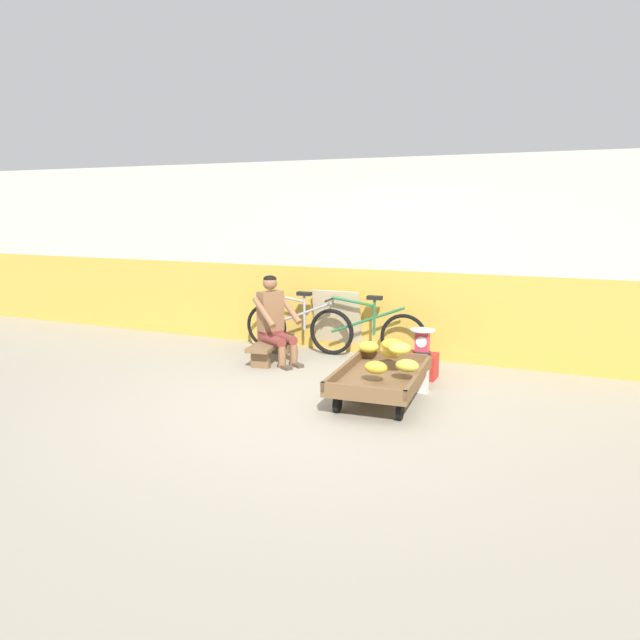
{
  "coord_description": "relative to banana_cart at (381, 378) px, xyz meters",
  "views": [
    {
      "loc": [
        2.38,
        -5.08,
        2.0
      ],
      "look_at": [
        -0.23,
        0.89,
        0.75
      ],
      "focal_mm": 32.74,
      "sensor_mm": 36.0,
      "label": 1
    }
  ],
  "objects": [
    {
      "name": "sign_board",
      "position": [
        -1.22,
        1.81,
        0.2
      ],
      "size": [
        0.7,
        0.21,
        0.88
      ],
      "color": "#C6B289",
      "rests_on": "ground"
    },
    {
      "name": "banana_pile",
      "position": [
        0.03,
        0.18,
        0.23
      ],
      "size": [
        0.88,
        1.0,
        0.26
      ],
      "color": "gold",
      "rests_on": "banana_cart"
    },
    {
      "name": "plastic_crate",
      "position": [
        0.19,
        1.0,
        -0.09
      ],
      "size": [
        0.36,
        0.28,
        0.3
      ],
      "color": "red",
      "rests_on": "ground"
    },
    {
      "name": "ground_plane",
      "position": [
        -0.6,
        -0.59,
        -0.24
      ],
      "size": [
        80.0,
        80.0,
        0.0
      ],
      "primitive_type": "plane",
      "color": "gray"
    },
    {
      "name": "shopping_bag",
      "position": [
        0.31,
        0.45,
        -0.12
      ],
      "size": [
        0.18,
        0.12,
        0.24
      ],
      "primitive_type": "cube",
      "color": "silver",
      "rests_on": "ground"
    },
    {
      "name": "vendor_seated",
      "position": [
        -1.77,
        0.96,
        0.33
      ],
      "size": [
        0.74,
        0.64,
        1.14
      ],
      "color": "brown",
      "rests_on": "ground"
    },
    {
      "name": "banana_cart",
      "position": [
        0.0,
        0.0,
        0.0
      ],
      "size": [
        0.94,
        1.5,
        0.36
      ],
      "color": "brown",
      "rests_on": "ground"
    },
    {
      "name": "low_bench",
      "position": [
        -1.85,
        1.01,
        -0.04
      ],
      "size": [
        0.45,
        1.13,
        0.27
      ],
      "color": "brown",
      "rests_on": "ground"
    },
    {
      "name": "weighing_scale",
      "position": [
        0.19,
        1.0,
        0.21
      ],
      "size": [
        0.3,
        0.3,
        0.29
      ],
      "color": "#28282D",
      "rests_on": "plastic_crate"
    },
    {
      "name": "back_wall",
      "position": [
        -0.6,
        2.02,
        1.09
      ],
      "size": [
        16.0,
        0.3,
        2.65
      ],
      "color": "gold",
      "rests_on": "ground"
    },
    {
      "name": "bicycle_far_left",
      "position": [
        -0.73,
        1.65,
        0.11
      ],
      "size": [
        1.66,
        0.48,
        0.86
      ],
      "color": "black",
      "rests_on": "ground"
    },
    {
      "name": "bicycle_near_left",
      "position": [
        -1.75,
        1.61,
        0.11
      ],
      "size": [
        1.66,
        0.48,
        0.86
      ],
      "color": "black",
      "rests_on": "ground"
    }
  ]
}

